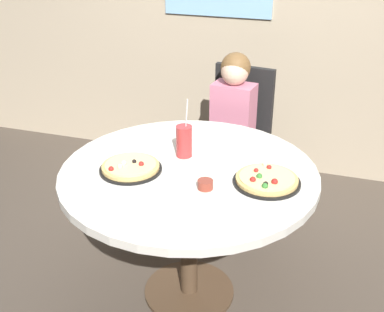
{
  "coord_description": "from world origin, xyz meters",
  "views": [
    {
      "loc": [
        0.65,
        -1.97,
        1.86
      ],
      "look_at": [
        0.0,
        0.05,
        0.8
      ],
      "focal_mm": 46.57,
      "sensor_mm": 36.0,
      "label": 1
    }
  ],
  "objects_px": {
    "pizza_veggie": "(130,167)",
    "soda_cup": "(184,141)",
    "chair_wooden": "(238,131)",
    "sauce_bowl": "(205,184)",
    "pizza_cheese": "(267,180)",
    "diner_child": "(228,148)",
    "dining_table": "(189,188)"
  },
  "relations": [
    {
      "from": "chair_wooden",
      "to": "diner_child",
      "type": "distance_m",
      "value": 0.19
    },
    {
      "from": "chair_wooden",
      "to": "sauce_bowl",
      "type": "distance_m",
      "value": 1.18
    },
    {
      "from": "pizza_cheese",
      "to": "sauce_bowl",
      "type": "relative_size",
      "value": 4.36
    },
    {
      "from": "chair_wooden",
      "to": "diner_child",
      "type": "relative_size",
      "value": 0.88
    },
    {
      "from": "pizza_veggie",
      "to": "soda_cup",
      "type": "xyz_separation_m",
      "value": [
        0.19,
        0.22,
        0.06
      ]
    },
    {
      "from": "diner_child",
      "to": "soda_cup",
      "type": "distance_m",
      "value": 0.77
    },
    {
      "from": "diner_child",
      "to": "sauce_bowl",
      "type": "height_order",
      "value": "diner_child"
    },
    {
      "from": "dining_table",
      "to": "sauce_bowl",
      "type": "relative_size",
      "value": 17.51
    },
    {
      "from": "chair_wooden",
      "to": "sauce_bowl",
      "type": "xyz_separation_m",
      "value": [
        0.11,
        -1.15,
        0.24
      ]
    },
    {
      "from": "pizza_veggie",
      "to": "soda_cup",
      "type": "height_order",
      "value": "soda_cup"
    },
    {
      "from": "diner_child",
      "to": "sauce_bowl",
      "type": "distance_m",
      "value": 1.02
    },
    {
      "from": "diner_child",
      "to": "sauce_bowl",
      "type": "relative_size",
      "value": 15.46
    },
    {
      "from": "diner_child",
      "to": "pizza_veggie",
      "type": "xyz_separation_m",
      "value": [
        -0.25,
        -0.91,
        0.28
      ]
    },
    {
      "from": "diner_child",
      "to": "pizza_cheese",
      "type": "xyz_separation_m",
      "value": [
        0.38,
        -0.84,
        0.28
      ]
    },
    {
      "from": "diner_child",
      "to": "chair_wooden",
      "type": "bearing_deg",
      "value": 83.41
    },
    {
      "from": "dining_table",
      "to": "pizza_cheese",
      "type": "height_order",
      "value": "pizza_cheese"
    },
    {
      "from": "dining_table",
      "to": "diner_child",
      "type": "xyz_separation_m",
      "value": [
        -0.01,
        0.82,
        -0.17
      ]
    },
    {
      "from": "pizza_veggie",
      "to": "soda_cup",
      "type": "relative_size",
      "value": 0.96
    },
    {
      "from": "dining_table",
      "to": "pizza_veggie",
      "type": "bearing_deg",
      "value": -161.14
    },
    {
      "from": "pizza_veggie",
      "to": "dining_table",
      "type": "bearing_deg",
      "value": 18.86
    },
    {
      "from": "sauce_bowl",
      "to": "pizza_cheese",
      "type": "bearing_deg",
      "value": 27.21
    },
    {
      "from": "chair_wooden",
      "to": "pizza_veggie",
      "type": "xyz_separation_m",
      "value": [
        -0.27,
        -1.09,
        0.24
      ]
    },
    {
      "from": "dining_table",
      "to": "chair_wooden",
      "type": "relative_size",
      "value": 1.29
    },
    {
      "from": "diner_child",
      "to": "pizza_veggie",
      "type": "relative_size",
      "value": 3.66
    },
    {
      "from": "pizza_veggie",
      "to": "soda_cup",
      "type": "bearing_deg",
      "value": 49.64
    },
    {
      "from": "diner_child",
      "to": "pizza_cheese",
      "type": "relative_size",
      "value": 3.54
    },
    {
      "from": "dining_table",
      "to": "sauce_bowl",
      "type": "xyz_separation_m",
      "value": [
        0.12,
        -0.14,
        0.12
      ]
    },
    {
      "from": "pizza_cheese",
      "to": "soda_cup",
      "type": "height_order",
      "value": "soda_cup"
    },
    {
      "from": "chair_wooden",
      "to": "soda_cup",
      "type": "relative_size",
      "value": 3.09
    },
    {
      "from": "pizza_cheese",
      "to": "sauce_bowl",
      "type": "xyz_separation_m",
      "value": [
        -0.25,
        -0.13,
        0.0
      ]
    },
    {
      "from": "chair_wooden",
      "to": "soda_cup",
      "type": "xyz_separation_m",
      "value": [
        -0.08,
        -0.87,
        0.3
      ]
    },
    {
      "from": "pizza_cheese",
      "to": "soda_cup",
      "type": "relative_size",
      "value": 0.99
    }
  ]
}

